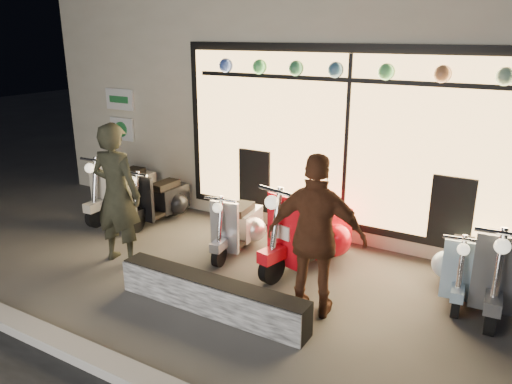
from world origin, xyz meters
TOP-DOWN VIEW (x-y plane):
  - ground at (0.00, 0.00)m, footprint 40.00×40.00m
  - kerb at (0.00, -2.00)m, footprint 40.00×0.25m
  - shop_building at (0.00, 4.98)m, footprint 10.20×6.23m
  - graffiti_barrier at (0.25, -0.65)m, footprint 2.38×0.28m
  - scooter_silver at (-0.41, 0.99)m, footprint 0.51×1.28m
  - scooter_red at (0.71, 1.11)m, footprint 0.77×1.63m
  - scooter_black at (-2.13, 1.34)m, footprint 0.41×1.28m
  - scooter_cream at (-2.89, 1.27)m, footprint 0.51×1.49m
  - scooter_blue at (2.57, 1.26)m, footprint 0.48×1.24m
  - scooter_grey at (2.95, 1.25)m, footprint 0.55×1.52m
  - man at (-1.59, -0.19)m, footprint 0.76×0.55m
  - woman at (1.26, -0.09)m, footprint 1.15×0.67m

SIDE VIEW (x-z plane):
  - ground at x=0.00m, z-range 0.00..0.00m
  - kerb at x=0.00m, z-range 0.00..0.12m
  - graffiti_barrier at x=0.25m, z-range 0.00..0.40m
  - scooter_blue at x=2.57m, z-range -0.09..0.80m
  - scooter_silver at x=-0.41m, z-range -0.09..0.82m
  - scooter_black at x=-2.13m, z-range -0.09..0.83m
  - scooter_cream at x=-2.89m, z-range -0.11..0.97m
  - scooter_grey at x=2.95m, z-range -0.11..0.98m
  - scooter_red at x=0.71m, z-range -0.11..1.05m
  - woman at x=1.26m, z-range 0.00..1.84m
  - man at x=-1.59m, z-range 0.00..1.93m
  - shop_building at x=0.00m, z-range 0.00..4.20m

